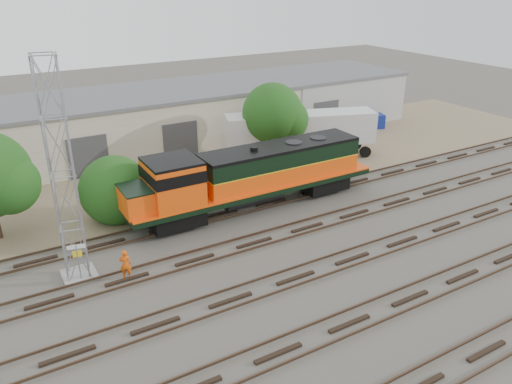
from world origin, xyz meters
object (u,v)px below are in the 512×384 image
locomotive (250,176)px  worker (125,264)px  signal_tower (63,179)px  semi_trailer (304,130)px

locomotive → worker: 11.14m
worker → locomotive: bearing=-135.9°
signal_tower → semi_trailer: bearing=24.0°
semi_trailer → signal_tower: bearing=-136.7°
locomotive → signal_tower: 13.14m
worker → semi_trailer: size_ratio=0.13×
locomotive → semi_trailer: (9.52, 7.01, 0.05)m
locomotive → signal_tower: signal_tower is taller
semi_trailer → locomotive: bearing=-124.4°
worker → semi_trailer: (19.70, 11.20, 1.72)m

